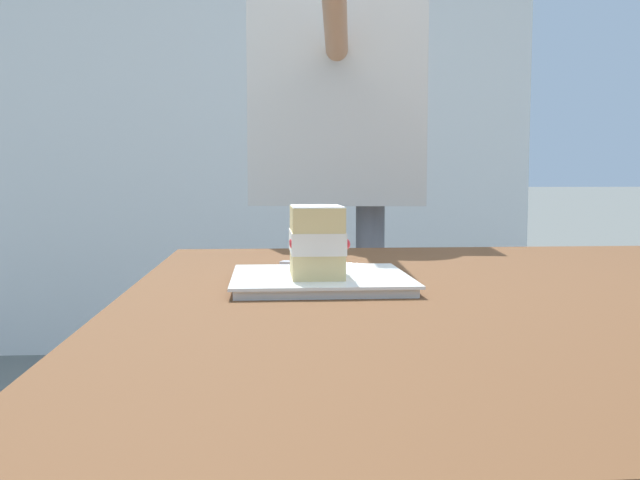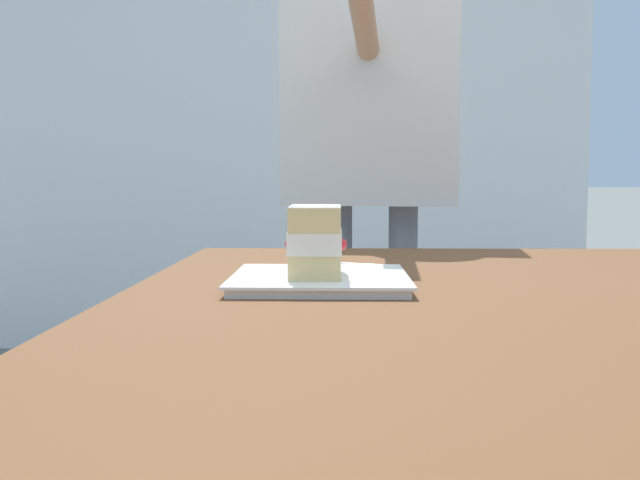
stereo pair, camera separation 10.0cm
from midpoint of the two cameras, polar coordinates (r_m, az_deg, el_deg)
patio_table at (r=1.01m, az=18.08°, el=-9.55°), size 1.21×1.06×0.74m
dessert_plate at (r=1.01m, az=2.85°, el=-3.25°), size 0.25×0.25×0.02m
cake_slice at (r=0.99m, az=2.53°, el=-0.09°), size 0.12×0.08×0.10m
dessert_fork at (r=1.23m, az=3.44°, el=-1.96°), size 0.08×0.16×0.01m
diner_person at (r=1.86m, az=5.69°, el=10.99°), size 0.60×0.47×1.63m
patio_building at (r=5.70m, az=-3.66°, el=11.61°), size 4.05×3.62×3.11m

